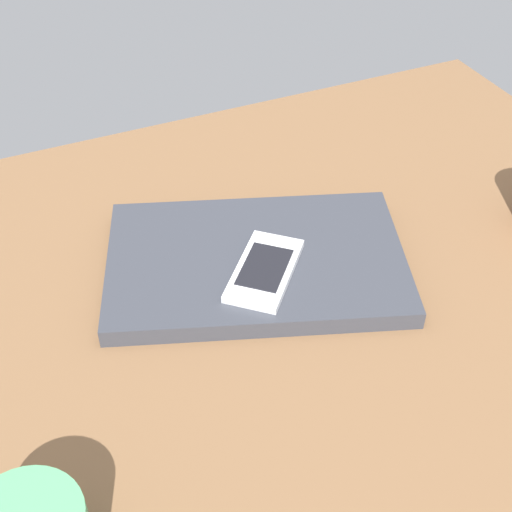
{
  "coord_description": "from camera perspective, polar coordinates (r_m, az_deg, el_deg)",
  "views": [
    {
      "loc": [
        19.77,
        52.62,
        58.9
      ],
      "look_at": [
        -5.19,
        -3.93,
        5.0
      ],
      "focal_mm": 49.78,
      "sensor_mm": 36.0,
      "label": 1
    }
  ],
  "objects": [
    {
      "name": "laptop_closed",
      "position": [
        0.83,
        -0.0,
        -0.47
      ],
      "size": [
        39.68,
        32.14,
        2.22
      ],
      "primitive_type": "cube",
      "rotation": [
        0.0,
        0.0,
        -0.34
      ],
      "color": "#33353D",
      "rests_on": "desk_surface"
    },
    {
      "name": "cell_phone_on_laptop",
      "position": [
        0.79,
        0.7,
        -1.13
      ],
      "size": [
        12.38,
        12.92,
        1.02
      ],
      "color": "silver",
      "rests_on": "laptop_closed"
    },
    {
      "name": "desk_surface",
      "position": [
        0.8,
        -2.26,
        -4.55
      ],
      "size": [
        120.0,
        80.0,
        3.0
      ],
      "primitive_type": "cube",
      "color": "brown",
      "rests_on": "ground"
    }
  ]
}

